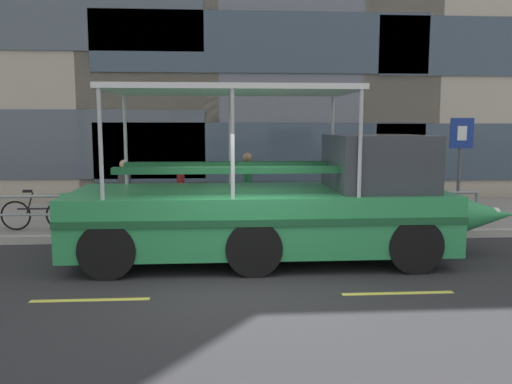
# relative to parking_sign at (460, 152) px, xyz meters

# --- Properties ---
(ground_plane) EXTENTS (120.00, 120.00, 0.00)m
(ground_plane) POSITION_rel_parking_sign_xyz_m (-5.65, -4.10, -1.98)
(ground_plane) COLOR #2B2B2D
(sidewalk) EXTENTS (32.00, 4.80, 0.18)m
(sidewalk) POSITION_rel_parking_sign_xyz_m (-5.65, 1.50, -1.89)
(sidewalk) COLOR gray
(sidewalk) RESTS_ON ground_plane
(curb_edge) EXTENTS (32.00, 0.18, 0.18)m
(curb_edge) POSITION_rel_parking_sign_xyz_m (-5.65, -0.99, -1.89)
(curb_edge) COLOR #B2ADA3
(curb_edge) RESTS_ON ground_plane
(lane_centreline) EXTENTS (25.80, 0.12, 0.01)m
(lane_centreline) POSITION_rel_parking_sign_xyz_m (-5.65, -4.92, -1.97)
(lane_centreline) COLOR #DBD64C
(lane_centreline) RESTS_ON ground_plane
(curb_guardrail) EXTENTS (11.91, 0.09, 0.88)m
(curb_guardrail) POSITION_rel_parking_sign_xyz_m (-5.74, -0.65, -1.20)
(curb_guardrail) COLOR gray
(curb_guardrail) RESTS_ON sidewalk
(parking_sign) EXTENTS (0.60, 0.12, 2.65)m
(parking_sign) POSITION_rel_parking_sign_xyz_m (0.00, 0.00, 0.00)
(parking_sign) COLOR #4C4F54
(parking_sign) RESTS_ON sidewalk
(leaned_bicycle) EXTENTS (1.74, 0.46, 0.96)m
(leaned_bicycle) POSITION_rel_parking_sign_xyz_m (-10.36, -0.33, -1.42)
(leaned_bicycle) COLOR black
(leaned_bicycle) RESTS_ON sidewalk
(duck_tour_boat) EXTENTS (9.05, 2.68, 3.36)m
(duck_tour_boat) POSITION_rel_parking_sign_xyz_m (-4.78, -2.61, -0.91)
(duck_tour_boat) COLOR #2D9351
(duck_tour_boat) RESTS_ON ground_plane
(pedestrian_near_bow) EXTENTS (0.46, 0.30, 1.72)m
(pedestrian_near_bow) POSITION_rel_parking_sign_xyz_m (-1.91, 0.73, -0.76)
(pedestrian_near_bow) COLOR black
(pedestrian_near_bow) RESTS_ON sidewalk
(pedestrian_mid_left) EXTENTS (0.24, 0.51, 1.77)m
(pedestrian_mid_left) POSITION_rel_parking_sign_xyz_m (-5.37, 0.43, -0.73)
(pedestrian_mid_left) COLOR #47423D
(pedestrian_mid_left) RESTS_ON sidewalk
(pedestrian_mid_right) EXTENTS (0.21, 0.44, 1.54)m
(pedestrian_mid_right) POSITION_rel_parking_sign_xyz_m (-7.03, 0.04, -0.87)
(pedestrian_mid_right) COLOR black
(pedestrian_mid_right) RESTS_ON sidewalk
(pedestrian_near_stern) EXTENTS (0.35, 0.34, 1.59)m
(pedestrian_near_stern) POSITION_rel_parking_sign_xyz_m (-8.50, 0.59, -0.84)
(pedestrian_near_stern) COLOR #1E2338
(pedestrian_near_stern) RESTS_ON sidewalk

